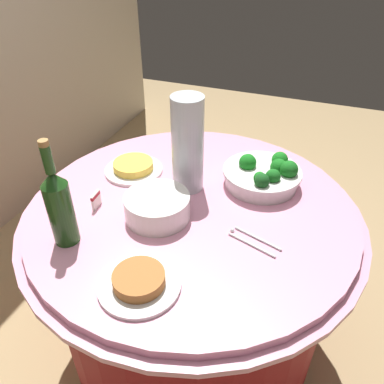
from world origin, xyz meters
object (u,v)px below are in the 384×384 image
(wine_bottle, at_px, (59,206))
(decorative_fruit_vase, at_px, (188,150))
(serving_tongs, at_px, (252,240))
(food_plate_peanuts, at_px, (140,282))
(label_placard_front, at_px, (96,199))
(broccoli_bowl, at_px, (264,175))
(food_plate_fried_egg, at_px, (133,168))
(plate_stack, at_px, (157,207))

(wine_bottle, xyz_separation_m, decorative_fruit_vase, (0.39, -0.23, 0.02))
(wine_bottle, bearing_deg, serving_tongs, -69.75)
(decorative_fruit_vase, bearing_deg, food_plate_peanuts, -173.49)
(wine_bottle, relative_size, label_placard_front, 6.11)
(wine_bottle, xyz_separation_m, label_placard_front, (0.17, 0.01, -0.10))
(broccoli_bowl, relative_size, decorative_fruit_vase, 0.82)
(serving_tongs, bearing_deg, broccoli_bowl, 6.95)
(food_plate_fried_egg, relative_size, label_placard_front, 4.00)
(food_plate_peanuts, height_order, label_placard_front, label_placard_front)
(broccoli_bowl, bearing_deg, food_plate_fried_egg, 100.33)
(wine_bottle, relative_size, decorative_fruit_vase, 0.99)
(food_plate_fried_egg, bearing_deg, decorative_fruit_vase, -94.95)
(broccoli_bowl, height_order, decorative_fruit_vase, decorative_fruit_vase)
(serving_tongs, relative_size, food_plate_fried_egg, 0.75)
(decorative_fruit_vase, xyz_separation_m, food_plate_peanuts, (-0.48, -0.05, -0.13))
(decorative_fruit_vase, xyz_separation_m, food_plate_fried_egg, (0.02, 0.23, -0.13))
(decorative_fruit_vase, distance_m, food_plate_peanuts, 0.50)
(broccoli_bowl, bearing_deg, serving_tongs, -173.05)
(decorative_fruit_vase, distance_m, label_placard_front, 0.35)
(decorative_fruit_vase, height_order, serving_tongs, decorative_fruit_vase)
(serving_tongs, height_order, food_plate_fried_egg, food_plate_fried_egg)
(decorative_fruit_vase, distance_m, food_plate_fried_egg, 0.27)
(decorative_fruit_vase, relative_size, serving_tongs, 2.05)
(decorative_fruit_vase, bearing_deg, wine_bottle, 149.28)
(broccoli_bowl, bearing_deg, food_plate_peanuts, 161.48)
(food_plate_fried_egg, height_order, food_plate_peanuts, food_plate_peanuts)
(food_plate_fried_egg, height_order, label_placard_front, label_placard_front)
(serving_tongs, bearing_deg, food_plate_fried_egg, 66.94)
(wine_bottle, bearing_deg, plate_stack, -46.07)
(plate_stack, xyz_separation_m, decorative_fruit_vase, (0.20, -0.03, 0.11))
(broccoli_bowl, distance_m, wine_bottle, 0.70)
(wine_bottle, height_order, food_plate_peanuts, wine_bottle)
(plate_stack, bearing_deg, wine_bottle, 133.93)
(plate_stack, height_order, serving_tongs, plate_stack)
(label_placard_front, bearing_deg, food_plate_fried_egg, -2.20)
(broccoli_bowl, distance_m, plate_stack, 0.41)
(food_plate_peanuts, bearing_deg, label_placard_front, 49.30)
(plate_stack, distance_m, decorative_fruit_vase, 0.22)
(plate_stack, xyz_separation_m, food_plate_fried_egg, (0.22, 0.20, -0.02))
(food_plate_fried_egg, bearing_deg, plate_stack, -136.53)
(plate_stack, bearing_deg, serving_tongs, -91.09)
(wine_bottle, xyz_separation_m, serving_tongs, (0.19, -0.52, -0.12))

